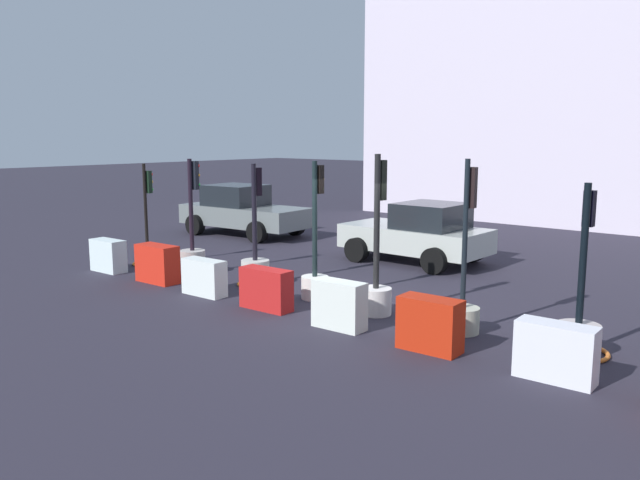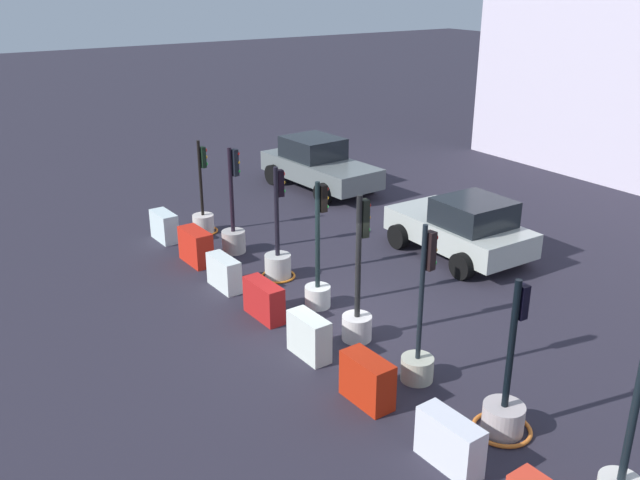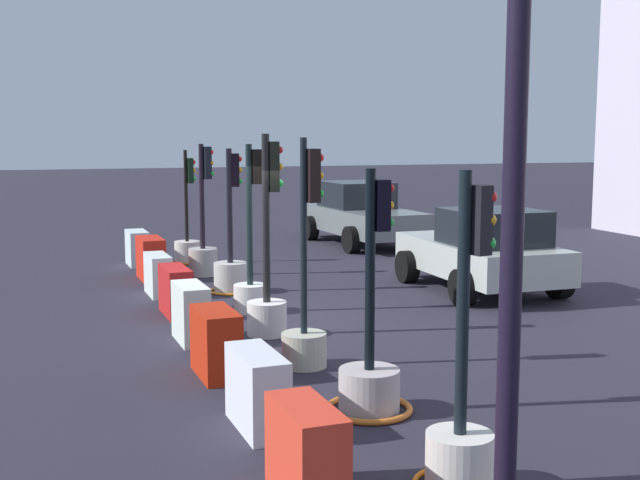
{
  "view_description": "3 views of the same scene",
  "coord_description": "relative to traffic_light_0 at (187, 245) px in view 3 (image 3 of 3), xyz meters",
  "views": [
    {
      "loc": [
        7.69,
        -9.75,
        3.38
      ],
      "look_at": [
        -0.29,
        -0.33,
        1.36
      ],
      "focal_mm": 35.88,
      "sensor_mm": 36.0,
      "label": 1
    },
    {
      "loc": [
        10.67,
        -7.4,
        6.91
      ],
      "look_at": [
        -0.37,
        -0.11,
        1.77
      ],
      "focal_mm": 38.66,
      "sensor_mm": 36.0,
      "label": 2
    },
    {
      "loc": [
        12.7,
        -3.14,
        3.06
      ],
      "look_at": [
        1.99,
        0.45,
        1.58
      ],
      "focal_mm": 46.12,
      "sensor_mm": 36.0,
      "label": 3
    }
  ],
  "objects": [
    {
      "name": "construction_barrier_0",
      "position": [
        0.0,
        -1.17,
        -0.03
      ],
      "size": [
        1.0,
        0.47,
        0.81
      ],
      "color": "silver",
      "rests_on": "ground_plane"
    },
    {
      "name": "traffic_light_4",
      "position": [
        7.38,
        0.0,
        0.25
      ],
      "size": [
        0.6,
        0.6,
        3.04
      ],
      "color": "silver",
      "rests_on": "ground_plane"
    },
    {
      "name": "construction_barrier_5",
      "position": [
        9.25,
        -1.17,
        -0.01
      ],
      "size": [
        1.02,
        0.5,
        0.85
      ],
      "color": "red",
      "rests_on": "ground_plane"
    },
    {
      "name": "traffic_light_7",
      "position": [
        13.19,
        0.18,
        0.09
      ],
      "size": [
        0.81,
        0.81,
        2.76
      ],
      "color": "silver",
      "rests_on": "ground_plane"
    },
    {
      "name": "construction_barrier_4",
      "position": [
        7.42,
        -1.18,
        -0.01
      ],
      "size": [
        0.98,
        0.44,
        0.85
      ],
      "color": "silver",
      "rests_on": "ground_plane"
    },
    {
      "name": "traffic_light_2",
      "position": [
        3.88,
        0.2,
        0.06
      ],
      "size": [
        0.84,
        0.84,
        2.76
      ],
      "color": "beige",
      "rests_on": "ground_plane"
    },
    {
      "name": "car_grey_saloon",
      "position": [
        -1.83,
        5.12,
        0.4
      ],
      "size": [
        4.68,
        2.5,
        1.71
      ],
      "color": "slate",
      "rests_on": "ground_plane"
    },
    {
      "name": "street_lamp_post",
      "position": [
        14.54,
        -0.21,
        3.21
      ],
      "size": [
        0.36,
        0.36,
        6.04
      ],
      "color": "black",
      "rests_on": "ground_plane"
    },
    {
      "name": "construction_barrier_3",
      "position": [
        5.54,
        -1.12,
        -0.03
      ],
      "size": [
        1.12,
        0.44,
        0.81
      ],
      "color": "red",
      "rests_on": "ground_plane"
    },
    {
      "name": "construction_barrier_6",
      "position": [
        11.23,
        -1.13,
        -0.02
      ],
      "size": [
        1.1,
        0.45,
        0.82
      ],
      "color": "silver",
      "rests_on": "ground_plane"
    },
    {
      "name": "traffic_light_6",
      "position": [
        11.11,
        0.17,
        -0.02
      ],
      "size": [
        0.97,
        0.97,
        2.68
      ],
      "color": "#B9ACAB",
      "rests_on": "ground_plane"
    },
    {
      "name": "traffic_light_5",
      "position": [
        9.19,
        0.02,
        0.19
      ],
      "size": [
        0.6,
        0.6,
        3.0
      ],
      "color": "#B3B49F",
      "rests_on": "ground_plane"
    },
    {
      "name": "traffic_light_3",
      "position": [
        5.73,
        0.14,
        0.19
      ],
      "size": [
        0.57,
        0.57,
        2.87
      ],
      "color": "silver",
      "rests_on": "ground_plane"
    },
    {
      "name": "car_silver_hatchback",
      "position": [
        5.33,
        4.86,
        0.36
      ],
      "size": [
        3.87,
        2.29,
        1.63
      ],
      "color": "#B2B9B1",
      "rests_on": "ground_plane"
    },
    {
      "name": "traffic_light_1",
      "position": [
        1.83,
        0.04,
        0.14
      ],
      "size": [
        0.62,
        0.62,
        2.82
      ],
      "color": "#B2ABA6",
      "rests_on": "ground_plane"
    },
    {
      "name": "construction_barrier_2",
      "position": [
        3.73,
        -1.17,
        -0.05
      ],
      "size": [
        1.06,
        0.42,
        0.78
      ],
      "color": "silver",
      "rests_on": "ground_plane"
    },
    {
      "name": "construction_barrier_7",
      "position": [
        13.0,
        -1.16,
        -0.02
      ],
      "size": [
        1.0,
        0.46,
        0.82
      ],
      "color": "red",
      "rests_on": "ground_plane"
    },
    {
      "name": "construction_barrier_1",
      "position": [
        1.95,
        -1.09,
        0.01
      ],
      "size": [
        1.1,
        0.51,
        0.88
      ],
      "color": "red",
      "rests_on": "ground_plane"
    },
    {
      "name": "ground_plane",
      "position": [
        6.54,
        0.01,
        -0.43
      ],
      "size": [
        120.0,
        120.0,
        0.0
      ],
      "primitive_type": "plane",
      "color": "#282531"
    },
    {
      "name": "traffic_light_0",
      "position": [
        0.0,
        0.0,
        0.0
      ],
      "size": [
        0.81,
        0.81,
        2.66
      ],
      "color": "beige",
      "rests_on": "ground_plane"
    }
  ]
}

